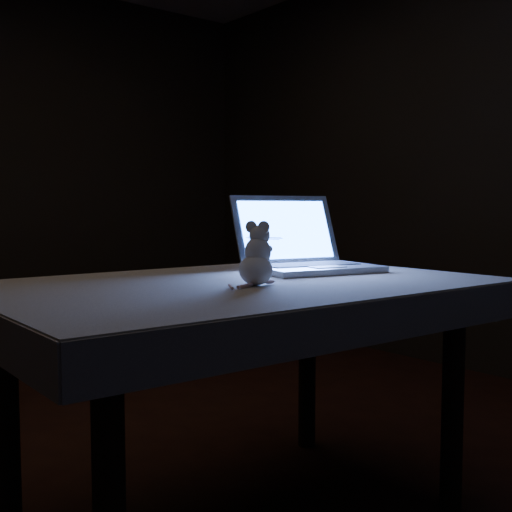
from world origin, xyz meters
TOP-DOWN VIEW (x-y plane):
  - floor at (0.00, 0.00)m, footprint 5.00×5.00m
  - right_wall at (2.25, 0.00)m, footprint 0.04×5.00m
  - table at (0.02, -0.61)m, footprint 1.43×0.94m
  - tablecloth at (0.09, -0.62)m, footprint 1.56×1.08m
  - laptop at (0.41, -0.54)m, footprint 0.49×0.45m
  - plush_mouse at (-0.01, -0.72)m, footprint 0.17×0.17m

SIDE VIEW (x-z plane):
  - floor at x=0.00m, z-range 0.00..0.00m
  - table at x=0.02m, z-range 0.00..0.75m
  - tablecloth at x=0.09m, z-range 0.65..0.76m
  - plush_mouse at x=-0.01m, z-range 0.76..0.95m
  - laptop at x=0.41m, z-range 0.76..1.05m
  - right_wall at x=2.25m, z-range 0.00..2.60m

